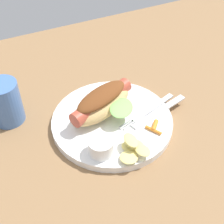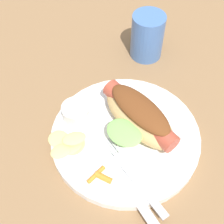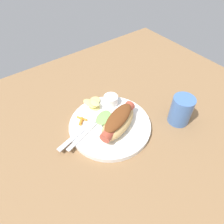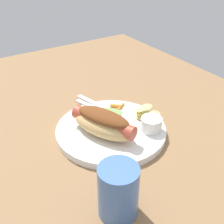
{
  "view_description": "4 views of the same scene",
  "coord_description": "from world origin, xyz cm",
  "px_view_note": "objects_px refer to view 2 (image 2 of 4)",
  "views": [
    {
      "loc": [
        -21.84,
        -41.8,
        48.45
      ],
      "look_at": [
        -1.85,
        0.49,
        3.97
      ],
      "focal_mm": 51.5,
      "sensor_mm": 36.0,
      "label": 1
    },
    {
      "loc": [
        25.35,
        -9.66,
        46.02
      ],
      "look_at": [
        -3.59,
        -0.92,
        5.94
      ],
      "focal_mm": 50.55,
      "sensor_mm": 36.0,
      "label": 2
    },
    {
      "loc": [
        22.0,
        33.6,
        49.07
      ],
      "look_at": [
        -2.75,
        0.46,
        5.77
      ],
      "focal_mm": 32.51,
      "sensor_mm": 36.0,
      "label": 3
    },
    {
      "loc": [
        -46.8,
        29.61,
        39.32
      ],
      "look_at": [
        -0.08,
        -0.43,
        4.52
      ],
      "focal_mm": 45.97,
      "sensor_mm": 36.0,
      "label": 4
    }
  ],
  "objects_px": {
    "sauce_ramekin": "(76,113)",
    "carrot_garnish": "(100,176)",
    "knife": "(131,191)",
    "drinking_cup": "(147,36)",
    "chips_pile": "(68,143)",
    "plate": "(125,137)",
    "hot_dog": "(139,115)",
    "fork": "(136,178)"
  },
  "relations": [
    {
      "from": "chips_pile",
      "to": "plate",
      "type": "bearing_deg",
      "value": 88.57
    },
    {
      "from": "knife",
      "to": "carrot_garnish",
      "type": "bearing_deg",
      "value": 32.82
    },
    {
      "from": "knife",
      "to": "chips_pile",
      "type": "relative_size",
      "value": 2.18
    },
    {
      "from": "chips_pile",
      "to": "carrot_garnish",
      "type": "relative_size",
      "value": 1.76
    },
    {
      "from": "sauce_ramekin",
      "to": "fork",
      "type": "distance_m",
      "value": 0.15
    },
    {
      "from": "fork",
      "to": "chips_pile",
      "type": "height_order",
      "value": "chips_pile"
    },
    {
      "from": "hot_dog",
      "to": "fork",
      "type": "xyz_separation_m",
      "value": [
        0.09,
        -0.04,
        -0.03
      ]
    },
    {
      "from": "knife",
      "to": "carrot_garnish",
      "type": "height_order",
      "value": "carrot_garnish"
    },
    {
      "from": "chips_pile",
      "to": "drinking_cup",
      "type": "bearing_deg",
      "value": 132.71
    },
    {
      "from": "hot_dog",
      "to": "knife",
      "type": "distance_m",
      "value": 0.12
    },
    {
      "from": "sauce_ramekin",
      "to": "fork",
      "type": "xyz_separation_m",
      "value": [
        0.14,
        0.06,
        -0.01
      ]
    },
    {
      "from": "sauce_ramekin",
      "to": "knife",
      "type": "bearing_deg",
      "value": 16.93
    },
    {
      "from": "carrot_garnish",
      "to": "drinking_cup",
      "type": "bearing_deg",
      "value": 146.38
    },
    {
      "from": "fork",
      "to": "carrot_garnish",
      "type": "distance_m",
      "value": 0.05
    },
    {
      "from": "fork",
      "to": "carrot_garnish",
      "type": "relative_size",
      "value": 3.84
    },
    {
      "from": "plate",
      "to": "hot_dog",
      "type": "bearing_deg",
      "value": 111.89
    },
    {
      "from": "hot_dog",
      "to": "fork",
      "type": "distance_m",
      "value": 0.1
    },
    {
      "from": "knife",
      "to": "drinking_cup",
      "type": "xyz_separation_m",
      "value": [
        -0.29,
        0.13,
        0.03
      ]
    },
    {
      "from": "hot_dog",
      "to": "carrot_garnish",
      "type": "relative_size",
      "value": 4.22
    },
    {
      "from": "sauce_ramekin",
      "to": "carrot_garnish",
      "type": "bearing_deg",
      "value": 4.52
    },
    {
      "from": "fork",
      "to": "drinking_cup",
      "type": "distance_m",
      "value": 0.3
    },
    {
      "from": "fork",
      "to": "chips_pile",
      "type": "distance_m",
      "value": 0.12
    },
    {
      "from": "carrot_garnish",
      "to": "drinking_cup",
      "type": "relative_size",
      "value": 0.41
    },
    {
      "from": "hot_dog",
      "to": "sauce_ramekin",
      "type": "height_order",
      "value": "hot_dog"
    },
    {
      "from": "plate",
      "to": "chips_pile",
      "type": "xyz_separation_m",
      "value": [
        -0.0,
        -0.1,
        0.02
      ]
    },
    {
      "from": "drinking_cup",
      "to": "hot_dog",
      "type": "bearing_deg",
      "value": -24.5
    },
    {
      "from": "fork",
      "to": "plate",
      "type": "bearing_deg",
      "value": -25.15
    },
    {
      "from": "fork",
      "to": "knife",
      "type": "height_order",
      "value": "same"
    },
    {
      "from": "sauce_ramekin",
      "to": "chips_pile",
      "type": "relative_size",
      "value": 0.69
    },
    {
      "from": "sauce_ramekin",
      "to": "knife",
      "type": "height_order",
      "value": "sauce_ramekin"
    },
    {
      "from": "drinking_cup",
      "to": "knife",
      "type": "bearing_deg",
      "value": -24.44
    },
    {
      "from": "carrot_garnish",
      "to": "hot_dog",
      "type": "bearing_deg",
      "value": 130.52
    },
    {
      "from": "hot_dog",
      "to": "knife",
      "type": "height_order",
      "value": "hot_dog"
    },
    {
      "from": "plate",
      "to": "chips_pile",
      "type": "height_order",
      "value": "chips_pile"
    },
    {
      "from": "plate",
      "to": "hot_dog",
      "type": "relative_size",
      "value": 1.53
    },
    {
      "from": "fork",
      "to": "drinking_cup",
      "type": "height_order",
      "value": "drinking_cup"
    },
    {
      "from": "fork",
      "to": "chips_pile",
      "type": "xyz_separation_m",
      "value": [
        -0.08,
        -0.09,
        0.01
      ]
    },
    {
      "from": "sauce_ramekin",
      "to": "drinking_cup",
      "type": "relative_size",
      "value": 0.5
    },
    {
      "from": "chips_pile",
      "to": "carrot_garnish",
      "type": "height_order",
      "value": "chips_pile"
    },
    {
      "from": "plate",
      "to": "chips_pile",
      "type": "distance_m",
      "value": 0.1
    },
    {
      "from": "hot_dog",
      "to": "drinking_cup",
      "type": "distance_m",
      "value": 0.2
    },
    {
      "from": "hot_dog",
      "to": "carrot_garnish",
      "type": "bearing_deg",
      "value": 108.14
    }
  ]
}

